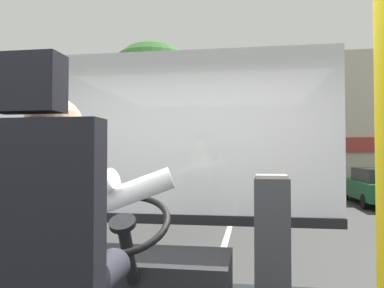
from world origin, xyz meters
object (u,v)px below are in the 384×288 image
object	(u,v)px
parked_car_silver	(318,171)
steering_console	(145,283)
handrail_pole	(383,186)
parked_car_green	(381,186)
bus_driver	(60,229)
parked_car_white	(341,175)
fare_box	(272,254)

from	to	relation	value
parked_car_silver	steering_console	bearing A→B (deg)	-102.08
handrail_pole	parked_car_green	size ratio (longest dim) A/B	0.47
bus_driver	handrail_pole	size ratio (longest dim) A/B	0.40
bus_driver	parked_car_white	xyz separation A→B (m)	(4.93, 17.87, -0.70)
handrail_pole	fare_box	world-z (taller)	handrail_pole
bus_driver	parked_car_green	xyz separation A→B (m)	(5.13, 12.74, -0.81)
fare_box	parked_car_white	distance (m)	17.35
fare_box	handrail_pole	bearing A→B (deg)	-73.24
fare_box	parked_car_green	world-z (taller)	fare_box
steering_console	parked_car_white	bearing A→B (deg)	73.60
bus_driver	parked_car_green	bearing A→B (deg)	68.09
bus_driver	parked_car_white	world-z (taller)	bus_driver
parked_car_white	parked_car_silver	world-z (taller)	parked_car_white
steering_console	parked_car_green	world-z (taller)	steering_console
handrail_pole	bus_driver	bearing A→B (deg)	-178.75
handrail_pole	parked_car_white	distance (m)	18.28
steering_console	parked_car_silver	xyz separation A→B (m)	(4.86, 22.71, -0.22)
handrail_pole	parked_car_green	xyz separation A→B (m)	(4.02, 12.72, -0.97)
bus_driver	parked_car_silver	world-z (taller)	bus_driver
steering_console	handrail_pole	bearing A→B (deg)	-45.15
bus_driver	fare_box	distance (m)	1.34
parked_car_silver	handrail_pole	bearing A→B (deg)	-98.97
fare_box	parked_car_green	xyz separation A→B (m)	(4.33, 11.72, -0.49)
parked_car_green	steering_console	bearing A→B (deg)	-113.82
fare_box	parked_car_green	distance (m)	12.50
parked_car_green	parked_car_white	xyz separation A→B (m)	(-0.20, 5.13, 0.11)
steering_console	bus_driver	bearing A→B (deg)	-90.00
steering_console	handrail_pole	size ratio (longest dim) A/B	0.58
parked_car_white	parked_car_silver	distance (m)	5.97
steering_console	parked_car_silver	size ratio (longest dim) A/B	0.28
bus_driver	fare_box	world-z (taller)	bus_driver
handrail_pole	parked_car_silver	world-z (taller)	handrail_pole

